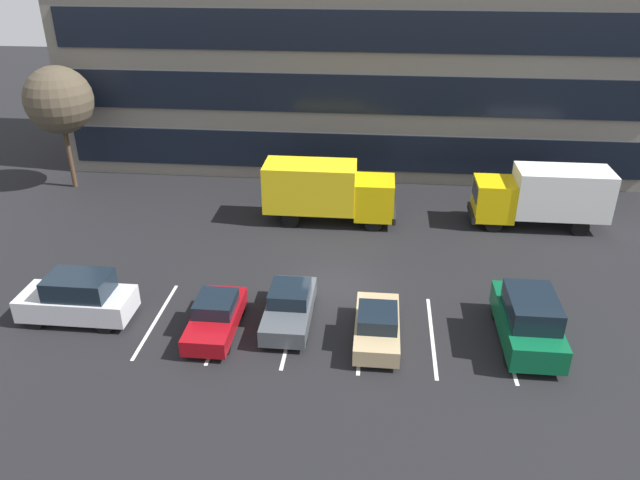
# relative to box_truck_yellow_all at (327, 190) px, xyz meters

# --- Properties ---
(ground_plane) EXTENTS (120.00, 120.00, 0.00)m
(ground_plane) POSITION_rel_box_truck_yellow_all_xyz_m (0.90, -6.76, -1.85)
(ground_plane) COLOR black
(office_building) EXTENTS (36.99, 10.44, 14.40)m
(office_building) POSITION_rel_box_truck_yellow_all_xyz_m (0.90, 11.19, 5.35)
(office_building) COLOR slate
(office_building) RESTS_ON ground_plane
(lot_markings) EXTENTS (14.14, 5.40, 0.01)m
(lot_markings) POSITION_rel_box_truck_yellow_all_xyz_m (0.90, -10.22, -1.84)
(lot_markings) COLOR silver
(lot_markings) RESTS_ON ground_plane
(box_truck_yellow_all) EXTENTS (7.08, 2.34, 3.28)m
(box_truck_yellow_all) POSITION_rel_box_truck_yellow_all_xyz_m (0.00, 0.00, 0.00)
(box_truck_yellow_all) COLOR yellow
(box_truck_yellow_all) RESTS_ON ground_plane
(box_truck_yellow) EXTENTS (7.01, 2.32, 3.25)m
(box_truck_yellow) POSITION_rel_box_truck_yellow_all_xyz_m (11.47, 0.52, -0.02)
(box_truck_yellow) COLOR yellow
(box_truck_yellow) RESTS_ON ground_plane
(sedan_charcoal) EXTENTS (1.78, 4.25, 1.52)m
(sedan_charcoal) POSITION_rel_box_truck_yellow_all_xyz_m (-0.62, -9.80, -1.13)
(sedan_charcoal) COLOR #474C51
(sedan_charcoal) RESTS_ON ground_plane
(suv_forest) EXTENTS (2.02, 4.77, 2.16)m
(suv_forest) POSITION_rel_box_truck_yellow_all_xyz_m (8.63, -10.28, -0.81)
(suv_forest) COLOR #0C5933
(suv_forest) RESTS_ON ground_plane
(sedan_maroon) EXTENTS (1.70, 4.05, 1.45)m
(sedan_maroon) POSITION_rel_box_truck_yellow_all_xyz_m (-3.42, -10.73, -1.16)
(sedan_maroon) COLOR maroon
(sedan_maroon) RESTS_ON ground_plane
(suv_silver) EXTENTS (4.50, 1.91, 2.04)m
(suv_silver) POSITION_rel_box_truck_yellow_all_xyz_m (-9.17, -10.46, -0.86)
(suv_silver) COLOR silver
(suv_silver) RESTS_ON ground_plane
(sedan_tan) EXTENTS (1.69, 4.05, 1.45)m
(sedan_tan) POSITION_rel_box_truck_yellow_all_xyz_m (2.92, -10.73, -1.16)
(sedan_tan) COLOR tan
(sedan_tan) RESTS_ON ground_plane
(bare_tree) EXTENTS (3.95, 3.95, 7.41)m
(bare_tree) POSITION_rel_box_truck_yellow_all_xyz_m (-16.10, 3.53, 3.57)
(bare_tree) COLOR #473323
(bare_tree) RESTS_ON ground_plane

